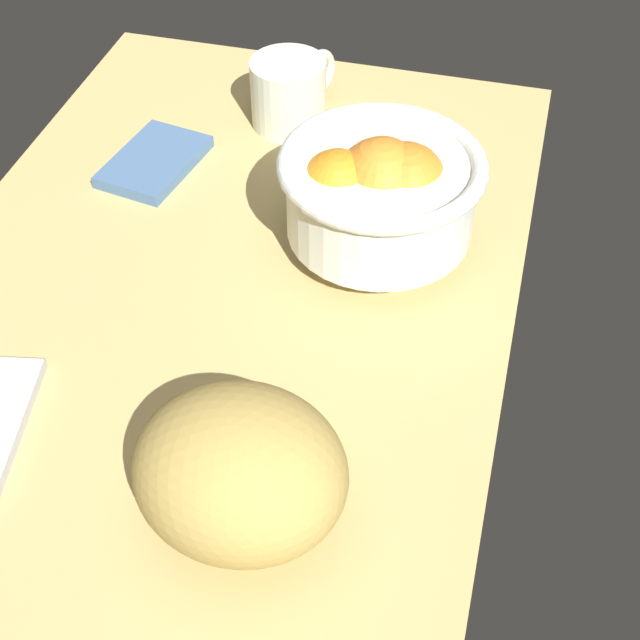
# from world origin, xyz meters

# --- Properties ---
(ground_plane) EXTENTS (0.81, 0.55, 0.03)m
(ground_plane) POSITION_xyz_m (0.00, 0.00, -0.01)
(ground_plane) COLOR tan
(fruit_bowl) EXTENTS (0.19, 0.19, 0.12)m
(fruit_bowl) POSITION_xyz_m (0.08, -0.13, 0.07)
(fruit_bowl) COLOR white
(fruit_bowl) RESTS_ON ground
(bread_loaf) EXTENTS (0.16, 0.18, 0.10)m
(bread_loaf) POSITION_xyz_m (-0.24, -0.10, 0.05)
(bread_loaf) COLOR #B29549
(bread_loaf) RESTS_ON ground
(napkin_folded) EXTENTS (0.13, 0.10, 0.01)m
(napkin_folded) POSITION_xyz_m (0.14, 0.13, 0.01)
(napkin_folded) COLOR #45668F
(napkin_folded) RESTS_ON ground
(mug) EXTENTS (0.12, 0.08, 0.08)m
(mug) POSITION_xyz_m (0.26, 0.01, 0.04)
(mug) COLOR silver
(mug) RESTS_ON ground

